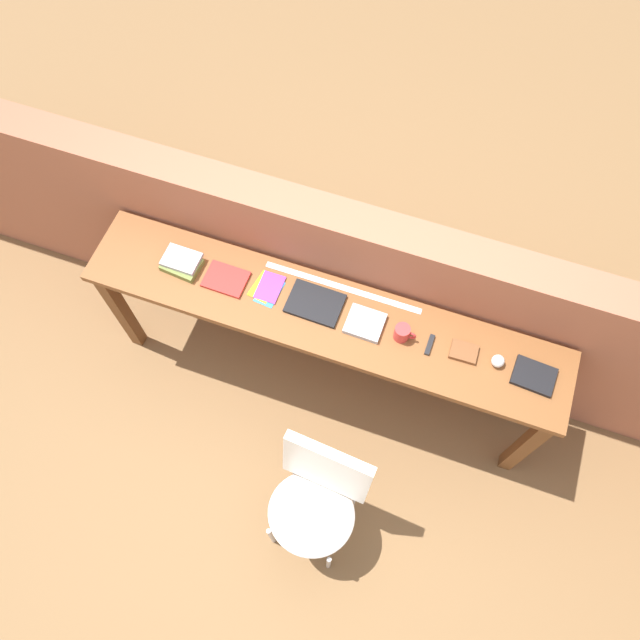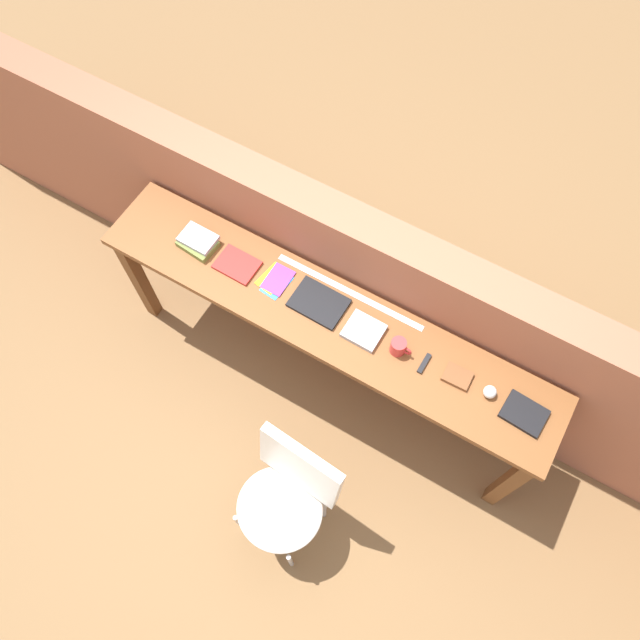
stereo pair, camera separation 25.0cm
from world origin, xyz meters
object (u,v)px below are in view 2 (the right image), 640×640
(mug, at_px, (399,347))
(leather_journal_brown, at_px, (457,376))
(book_stack_leftmost, at_px, (198,242))
(magazine_cycling, at_px, (237,265))
(pamphlet_pile_colourful, at_px, (276,280))
(book_repair_rightmost, at_px, (524,414))
(book_open_centre, at_px, (319,303))
(multitool_folded, at_px, (424,363))
(chair_white_moulded, at_px, (287,495))
(sports_ball_small, at_px, (490,392))

(mug, xyz_separation_m, leather_journal_brown, (0.31, 0.02, -0.03))
(book_stack_leftmost, distance_m, magazine_cycling, 0.25)
(pamphlet_pile_colourful, distance_m, book_repair_rightmost, 1.37)
(book_stack_leftmost, relative_size, book_repair_rightmost, 1.03)
(book_stack_leftmost, bearing_deg, book_open_centre, 1.41)
(mug, xyz_separation_m, multitool_folded, (0.14, 0.00, -0.04))
(chair_white_moulded, height_order, book_stack_leftmost, book_stack_leftmost)
(mug, distance_m, multitool_folded, 0.15)
(book_open_centre, bearing_deg, leather_journal_brown, 0.44)
(multitool_folded, bearing_deg, chair_white_moulded, -110.02)
(magazine_cycling, distance_m, pamphlet_pile_colourful, 0.22)
(chair_white_moulded, bearing_deg, sports_ball_small, 52.96)
(multitool_folded, bearing_deg, mug, -179.71)
(chair_white_moulded, relative_size, magazine_cycling, 4.14)
(magazine_cycling, height_order, mug, mug)
(book_stack_leftmost, distance_m, book_repair_rightmost, 1.83)
(book_open_centre, height_order, book_repair_rightmost, book_repair_rightmost)
(mug, bearing_deg, leather_journal_brown, 3.42)
(mug, bearing_deg, book_open_centre, 176.61)
(pamphlet_pile_colourful, bearing_deg, leather_journal_brown, -0.67)
(pamphlet_pile_colourful, bearing_deg, chair_white_moulded, -56.22)
(book_open_centre, relative_size, mug, 2.47)
(leather_journal_brown, bearing_deg, multitool_folded, -175.75)
(leather_journal_brown, height_order, book_repair_rightmost, same)
(book_stack_leftmost, bearing_deg, chair_white_moulded, -38.52)
(magazine_cycling, relative_size, pamphlet_pile_colourful, 1.12)
(magazine_cycling, height_order, multitool_folded, magazine_cycling)
(pamphlet_pile_colourful, relative_size, book_open_centre, 0.71)
(mug, xyz_separation_m, sports_ball_small, (0.47, 0.02, -0.01))
(leather_journal_brown, distance_m, book_repair_rightmost, 0.34)
(chair_white_moulded, relative_size, mug, 8.10)
(book_open_centre, bearing_deg, book_stack_leftmost, -177.48)
(multitool_folded, bearing_deg, book_stack_leftmost, 179.63)
(leather_journal_brown, height_order, sports_ball_small, sports_ball_small)
(pamphlet_pile_colourful, bearing_deg, book_open_centre, -0.68)
(book_stack_leftmost, height_order, mug, mug)
(mug, bearing_deg, pamphlet_pile_colourful, 177.58)
(sports_ball_small, bearing_deg, leather_journal_brown, 179.45)
(chair_white_moulded, distance_m, multitool_folded, 0.93)
(sports_ball_small, relative_size, book_repair_rightmost, 0.32)
(magazine_cycling, bearing_deg, sports_ball_small, 1.19)
(chair_white_moulded, distance_m, book_open_centre, 0.96)
(book_stack_leftmost, distance_m, book_open_centre, 0.72)
(mug, distance_m, book_repair_rightmost, 0.65)
(book_repair_rightmost, bearing_deg, magazine_cycling, -176.33)
(book_stack_leftmost, xyz_separation_m, book_open_centre, (0.72, 0.02, -0.02))
(pamphlet_pile_colourful, relative_size, leather_journal_brown, 1.48)
(pamphlet_pile_colourful, xyz_separation_m, mug, (0.71, -0.03, 0.04))
(chair_white_moulded, bearing_deg, pamphlet_pile_colourful, 123.78)
(mug, bearing_deg, book_stack_leftmost, 179.55)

